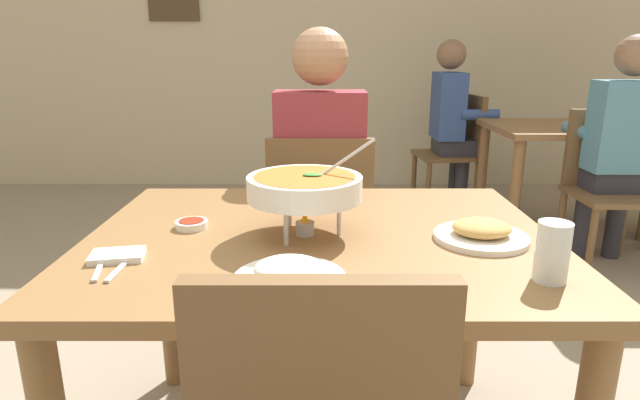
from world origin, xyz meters
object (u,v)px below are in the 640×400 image
at_px(drink_glass, 552,255).
at_px(curry_bowl, 305,188).
at_px(dining_table_main, 320,270).
at_px(rice_plate, 290,275).
at_px(appetizer_plate, 481,233).
at_px(patron_bg_middle, 452,115).
at_px(dining_table_far, 566,145).
at_px(diner_main, 320,170).
at_px(patron_bg_right, 620,139).
at_px(chair_bg_middle, 458,146).
at_px(chair_bg_right, 607,179).
at_px(sauce_dish, 192,224).
at_px(chair_diner_main, 320,226).

bearing_deg(drink_glass, curry_bowl, 151.36).
height_order(dining_table_main, rice_plate, rice_plate).
height_order(appetizer_plate, patron_bg_middle, patron_bg_middle).
bearing_deg(drink_glass, dining_table_main, 148.39).
height_order(curry_bowl, patron_bg_middle, patron_bg_middle).
relative_size(dining_table_far, patron_bg_middle, 0.76).
height_order(diner_main, patron_bg_right, same).
bearing_deg(patron_bg_right, appetizer_plate, -127.73).
bearing_deg(appetizer_plate, curry_bowl, 174.98).
bearing_deg(dining_table_main, drink_glass, -31.61).
height_order(curry_bowl, dining_table_far, curry_bowl).
bearing_deg(rice_plate, appetizer_plate, 28.72).
relative_size(chair_bg_middle, chair_bg_right, 1.00).
height_order(curry_bowl, chair_bg_right, curry_bowl).
xyz_separation_m(appetizer_plate, patron_bg_right, (1.28, 1.65, -0.02)).
distance_m(dining_table_main, chair_bg_middle, 2.93).
xyz_separation_m(sauce_dish, patron_bg_right, (2.05, 1.55, -0.01)).
bearing_deg(sauce_dish, dining_table_far, 46.15).
relative_size(curry_bowl, sauce_dish, 3.69).
relative_size(drink_glass, chair_bg_middle, 0.14).
xyz_separation_m(dining_table_main, patron_bg_right, (1.69, 1.60, 0.10)).
bearing_deg(diner_main, curry_bowl, -92.81).
relative_size(chair_diner_main, drink_glass, 6.92).
bearing_deg(diner_main, patron_bg_right, 25.38).
xyz_separation_m(curry_bowl, patron_bg_right, (1.73, 1.61, -0.13)).
bearing_deg(rice_plate, chair_diner_main, 86.62).
xyz_separation_m(chair_diner_main, appetizer_plate, (0.42, -0.81, 0.26)).
bearing_deg(chair_diner_main, chair_bg_right, 26.85).
height_order(drink_glass, patron_bg_right, patron_bg_right).
bearing_deg(patron_bg_middle, chair_bg_right, -60.40).
bearing_deg(patron_bg_right, sauce_dish, -142.83).
bearing_deg(dining_table_main, patron_bg_middle, 69.39).
bearing_deg(drink_glass, rice_plate, -178.44).
height_order(chair_bg_middle, patron_bg_right, patron_bg_right).
distance_m(curry_bowl, appetizer_plate, 0.47).
height_order(curry_bowl, chair_bg_middle, curry_bowl).
height_order(diner_main, appetizer_plate, diner_main).
distance_m(chair_diner_main, rice_plate, 1.11).
relative_size(diner_main, chair_bg_middle, 1.46).
relative_size(dining_table_main, chair_bg_right, 1.37).
bearing_deg(patron_bg_middle, chair_diner_main, -117.56).
bearing_deg(chair_bg_right, drink_glass, -121.67).
distance_m(dining_table_main, dining_table_far, 2.70).
distance_m(curry_bowl, chair_bg_middle, 2.98).
bearing_deg(chair_bg_right, chair_diner_main, -153.15).
distance_m(chair_diner_main, chair_bg_right, 1.86).
height_order(drink_glass, chair_bg_right, chair_bg_right).
distance_m(rice_plate, patron_bg_middle, 3.23).
height_order(drink_glass, patron_bg_middle, patron_bg_middle).
bearing_deg(appetizer_plate, dining_table_far, 60.51).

